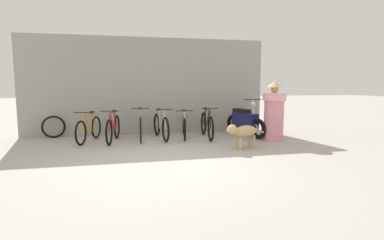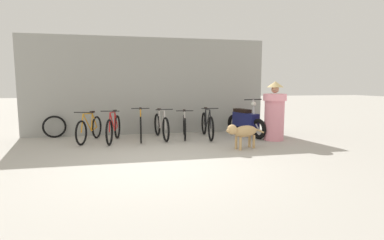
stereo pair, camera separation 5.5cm
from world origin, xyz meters
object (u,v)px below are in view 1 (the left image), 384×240
object	(u,v)px
bicycle_0	(89,129)
bicycle_1	(113,129)
bicycle_5	(207,125)
spare_tire_left	(54,127)
bicycle_4	(184,126)
bicycle_2	(141,126)
bicycle_3	(161,126)
motorcycle	(245,121)
person_in_robes	(274,111)
stray_dog	(243,132)

from	to	relation	value
bicycle_0	bicycle_1	size ratio (longest dim) A/B	0.97
bicycle_5	spare_tire_left	world-z (taller)	bicycle_5
bicycle_4	bicycle_5	xyz separation A→B (m)	(0.62, -0.15, 0.02)
bicycle_1	bicycle_2	size ratio (longest dim) A/B	0.96
bicycle_3	bicycle_5	bearing A→B (deg)	77.43
motorcycle	person_in_robes	distance (m)	0.99
stray_dog	person_in_robes	xyz separation A→B (m)	(1.24, 0.89, 0.37)
person_in_robes	bicycle_3	bearing A→B (deg)	-50.83
bicycle_0	bicycle_3	xyz separation A→B (m)	(1.89, 0.04, 0.01)
bicycle_0	bicycle_2	world-z (taller)	bicycle_2
bicycle_3	bicycle_4	xyz separation A→B (m)	(0.65, 0.02, -0.02)
bicycle_1	stray_dog	size ratio (longest dim) A/B	1.42
bicycle_0	person_in_robes	size ratio (longest dim) A/B	0.98
bicycle_4	bicycle_5	world-z (taller)	bicycle_5
motorcycle	stray_dog	xyz separation A→B (m)	(-0.74, -1.66, -0.02)
motorcycle	person_in_robes	bearing A→B (deg)	19.04
motorcycle	stray_dog	world-z (taller)	motorcycle
bicycle_4	motorcycle	bearing A→B (deg)	96.16
bicycle_5	motorcycle	size ratio (longest dim) A/B	1.00
bicycle_0	bicycle_3	bearing A→B (deg)	107.68
bicycle_0	bicycle_4	bearing A→B (deg)	107.81
bicycle_1	bicycle_5	distance (m)	2.55
bicycle_1	stray_dog	distance (m)	3.35
bicycle_2	spare_tire_left	distance (m)	2.48
bicycle_3	bicycle_5	xyz separation A→B (m)	(1.28, -0.13, 0.01)
bicycle_2	bicycle_4	xyz separation A→B (m)	(1.21, 0.08, -0.04)
motorcycle	person_in_robes	xyz separation A→B (m)	(0.50, -0.77, 0.35)
bicycle_0	stray_dog	bearing A→B (deg)	81.10
bicycle_0	stray_dog	distance (m)	3.96
bicycle_3	bicycle_5	distance (m)	1.28
person_in_robes	bicycle_4	bearing A→B (deg)	-55.52
bicycle_4	person_in_robes	bearing A→B (deg)	78.45
motorcycle	bicycle_4	bearing A→B (deg)	-107.20
bicycle_2	bicycle_4	world-z (taller)	bicycle_2
bicycle_0	person_in_robes	bearing A→B (deg)	97.00
bicycle_1	bicycle_2	xyz separation A→B (m)	(0.71, 0.12, 0.03)
person_in_robes	spare_tire_left	xyz separation A→B (m)	(-5.85, 1.58, -0.47)
bicycle_0	bicycle_3	distance (m)	1.89
person_in_robes	bicycle_2	bearing A→B (deg)	-47.36
bicycle_5	person_in_robes	size ratio (longest dim) A/B	1.11
bicycle_1	bicycle_2	bearing A→B (deg)	109.69
bicycle_0	motorcycle	xyz separation A→B (m)	(4.32, -0.04, 0.10)
stray_dog	person_in_robes	distance (m)	1.58
bicycle_1	stray_dog	xyz separation A→B (m)	(2.96, -1.55, 0.06)
bicycle_5	bicycle_1	bearing A→B (deg)	-83.96
bicycle_3	person_in_robes	size ratio (longest dim) A/B	1.06
motorcycle	person_in_robes	world-z (taller)	person_in_robes
bicycle_2	person_in_robes	world-z (taller)	person_in_robes
bicycle_0	spare_tire_left	size ratio (longest dim) A/B	2.46
motorcycle	stray_dog	size ratio (longest dim) A/B	1.57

